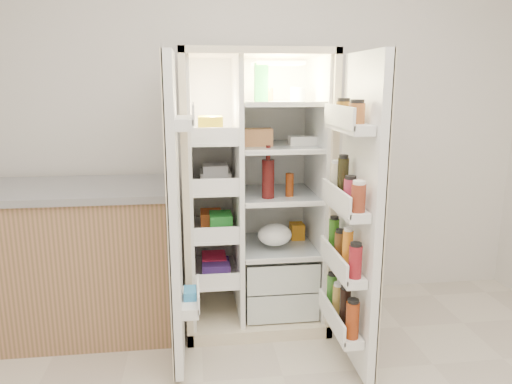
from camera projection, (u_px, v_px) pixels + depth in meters
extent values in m
cube|color=silver|center=(257.00, 118.00, 3.49)|extent=(4.00, 0.02, 2.70)
cube|color=beige|center=(249.00, 182.00, 3.51)|extent=(0.92, 0.04, 1.80)
cube|color=beige|center=(187.00, 194.00, 3.14)|extent=(0.04, 0.70, 1.80)
cube|color=beige|center=(319.00, 190.00, 3.24)|extent=(0.04, 0.70, 1.80)
cube|color=beige|center=(254.00, 53.00, 2.99)|extent=(0.92, 0.70, 0.04)
cube|color=beige|center=(254.00, 312.00, 3.38)|extent=(0.92, 0.70, 0.08)
cube|color=white|center=(249.00, 180.00, 3.48)|extent=(0.84, 0.02, 1.68)
cube|color=white|center=(191.00, 191.00, 3.13)|extent=(0.02, 0.62, 1.68)
cube|color=white|center=(315.00, 187.00, 3.24)|extent=(0.02, 0.62, 1.68)
cube|color=white|center=(238.00, 189.00, 3.17)|extent=(0.03, 0.62, 1.68)
cube|color=silver|center=(277.00, 293.00, 3.35)|extent=(0.47, 0.52, 0.19)
cube|color=silver|center=(277.00, 265.00, 3.30)|extent=(0.47, 0.52, 0.19)
cube|color=#FFD18C|center=(277.00, 64.00, 3.08)|extent=(0.30, 0.30, 0.02)
cube|color=white|center=(216.00, 272.00, 3.28)|extent=(0.28, 0.58, 0.02)
cube|color=white|center=(215.00, 230.00, 3.21)|extent=(0.28, 0.58, 0.02)
cube|color=white|center=(214.00, 185.00, 3.15)|extent=(0.28, 0.58, 0.02)
cube|color=white|center=(213.00, 139.00, 3.08)|extent=(0.28, 0.58, 0.02)
cube|color=silver|center=(277.00, 246.00, 3.29)|extent=(0.49, 0.58, 0.01)
cube|color=silver|center=(277.00, 194.00, 3.21)|extent=(0.49, 0.58, 0.01)
cube|color=silver|center=(278.00, 146.00, 3.14)|extent=(0.49, 0.58, 0.02)
cube|color=silver|center=(278.00, 102.00, 3.08)|extent=(0.49, 0.58, 0.02)
cube|color=#D21D45|center=(215.00, 264.00, 3.27)|extent=(0.16, 0.20, 0.10)
cube|color=green|center=(214.00, 220.00, 3.20)|extent=(0.14, 0.18, 0.12)
cube|color=silver|center=(214.00, 179.00, 3.14)|extent=(0.20, 0.22, 0.07)
cube|color=gold|center=(213.00, 127.00, 3.06)|extent=(0.15, 0.16, 0.14)
cube|color=#4E2C86|center=(215.00, 264.00, 3.27)|extent=(0.18, 0.20, 0.09)
cube|color=orange|center=(215.00, 221.00, 3.20)|extent=(0.14, 0.18, 0.10)
cube|color=silver|center=(214.00, 175.00, 3.13)|extent=(0.16, 0.16, 0.12)
sphere|color=orange|center=(261.00, 307.00, 3.27)|extent=(0.07, 0.07, 0.07)
sphere|color=orange|center=(273.00, 303.00, 3.32)|extent=(0.07, 0.07, 0.07)
sphere|color=orange|center=(288.00, 305.00, 3.29)|extent=(0.07, 0.07, 0.07)
sphere|color=orange|center=(265.00, 297.00, 3.41)|extent=(0.07, 0.07, 0.07)
sphere|color=orange|center=(279.00, 298.00, 3.40)|extent=(0.07, 0.07, 0.07)
sphere|color=orange|center=(294.00, 300.00, 3.38)|extent=(0.07, 0.07, 0.07)
sphere|color=orange|center=(255.00, 302.00, 3.34)|extent=(0.07, 0.07, 0.07)
ellipsoid|color=#3F6722|center=(277.00, 262.00, 3.32)|extent=(0.26, 0.24, 0.11)
cylinder|color=#4A100F|center=(268.00, 179.00, 3.05)|extent=(0.08, 0.08, 0.25)
cylinder|color=maroon|center=(290.00, 185.00, 3.10)|extent=(0.05, 0.05, 0.15)
cube|color=green|center=(261.00, 82.00, 3.00)|extent=(0.08, 0.08, 0.23)
cylinder|color=white|center=(297.00, 94.00, 3.10)|extent=(0.10, 0.10, 0.09)
cylinder|color=#A45C26|center=(268.00, 94.00, 3.16)|extent=(0.06, 0.06, 0.08)
cube|color=white|center=(306.00, 141.00, 3.14)|extent=(0.22, 0.09, 0.06)
cube|color=#BF7E4C|center=(258.00, 137.00, 3.09)|extent=(0.18, 0.10, 0.11)
ellipsoid|color=white|center=(275.00, 239.00, 3.18)|extent=(0.22, 0.20, 0.14)
cube|color=orange|center=(297.00, 231.00, 3.41)|extent=(0.09, 0.11, 0.11)
cube|color=white|center=(175.00, 217.00, 2.60)|extent=(0.05, 0.40, 1.72)
cube|color=beige|center=(170.00, 217.00, 2.59)|extent=(0.01, 0.40, 1.72)
cube|color=white|center=(190.00, 302.00, 2.72)|extent=(0.09, 0.32, 0.06)
cube|color=white|center=(185.00, 123.00, 2.49)|extent=(0.09, 0.32, 0.06)
cube|color=#338CCC|center=(190.00, 297.00, 2.71)|extent=(0.07, 0.12, 0.10)
cube|color=white|center=(360.00, 215.00, 2.63)|extent=(0.05, 0.58, 1.72)
cube|color=beige|center=(364.00, 215.00, 2.64)|extent=(0.01, 0.58, 1.72)
cube|color=white|center=(340.00, 324.00, 2.76)|extent=(0.11, 0.50, 0.05)
cube|color=white|center=(343.00, 268.00, 2.69)|extent=(0.11, 0.50, 0.05)
cube|color=white|center=(345.00, 207.00, 2.61)|extent=(0.11, 0.50, 0.05)
cube|color=white|center=(349.00, 127.00, 2.52)|extent=(0.11, 0.50, 0.05)
cylinder|color=maroon|center=(352.00, 320.00, 2.54)|extent=(0.07, 0.07, 0.20)
cylinder|color=black|center=(345.00, 307.00, 2.67)|extent=(0.06, 0.06, 0.22)
cylinder|color=#A38036|center=(338.00, 300.00, 2.80)|extent=(0.06, 0.06, 0.18)
cylinder|color=#367627|center=(332.00, 290.00, 2.92)|extent=(0.06, 0.06, 0.19)
cylinder|color=maroon|center=(355.00, 262.00, 2.47)|extent=(0.07, 0.07, 0.17)
cylinder|color=orange|center=(348.00, 250.00, 2.59)|extent=(0.06, 0.06, 0.21)
cylinder|color=#583516|center=(340.00, 246.00, 2.72)|extent=(0.07, 0.07, 0.16)
cylinder|color=#296016|center=(334.00, 236.00, 2.85)|extent=(0.06, 0.06, 0.20)
cylinder|color=maroon|center=(358.00, 198.00, 2.40)|extent=(0.07, 0.07, 0.14)
cylinder|color=#A02940|center=(350.00, 192.00, 2.52)|extent=(0.07, 0.07, 0.14)
cylinder|color=black|center=(343.00, 179.00, 2.64)|extent=(0.06, 0.06, 0.23)
cylinder|color=beige|center=(336.00, 179.00, 2.77)|extent=(0.06, 0.06, 0.18)
cylinder|color=#985326|center=(357.00, 113.00, 2.38)|extent=(0.08, 0.08, 0.10)
cylinder|color=#8A5C19|center=(343.00, 111.00, 2.60)|extent=(0.08, 0.08, 0.10)
cube|color=#A37151|center=(70.00, 263.00, 3.13)|extent=(1.29, 0.67, 0.93)
cube|color=gray|center=(63.00, 190.00, 3.02)|extent=(1.34, 0.71, 0.04)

